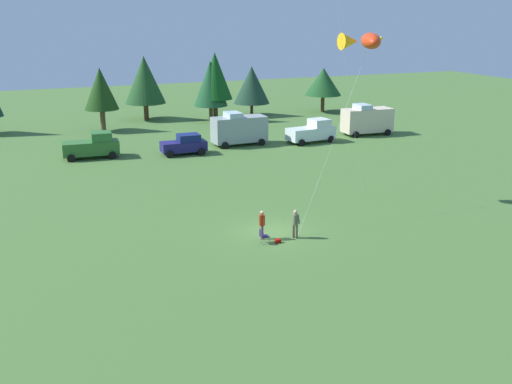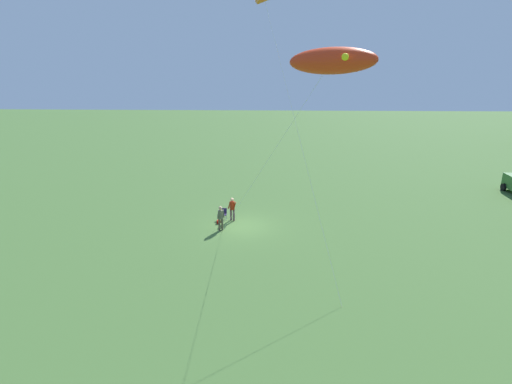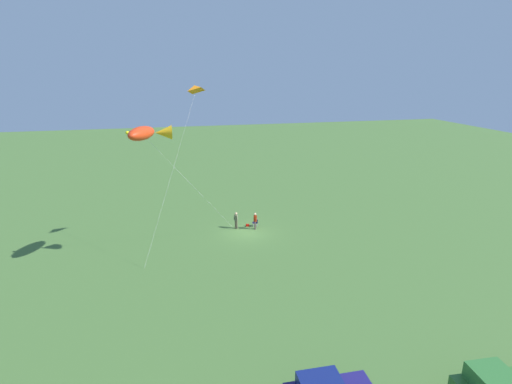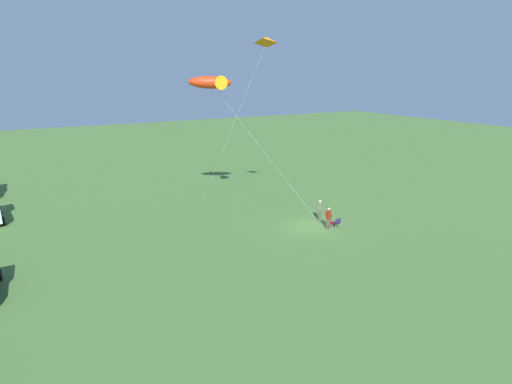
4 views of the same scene
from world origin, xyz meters
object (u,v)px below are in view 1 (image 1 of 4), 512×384
at_px(person_kite_flyer, 295,222).
at_px(van_camper_beige, 367,120).
at_px(car_navy_hatch, 185,144).
at_px(kite_large_fish, 366,41).
at_px(folding_chair, 263,235).
at_px(person_spectator, 262,222).
at_px(truck_green_flatbed, 93,146).
at_px(truck_white_pickup, 312,132).
at_px(van_motorhome_grey, 239,129).
at_px(backpack_on_grass, 278,241).

height_order(person_kite_flyer, van_camper_beige, van_camper_beige).
distance_m(car_navy_hatch, kite_large_fish, 21.88).
height_order(person_kite_flyer, folding_chair, person_kite_flyer).
relative_size(person_kite_flyer, car_navy_hatch, 0.41).
bearing_deg(person_spectator, person_kite_flyer, -3.93).
height_order(truck_green_flatbed, van_camper_beige, van_camper_beige).
xyz_separation_m(car_navy_hatch, van_camper_beige, (20.93, 1.63, 0.69)).
distance_m(folding_chair, car_navy_hatch, 23.76).
distance_m(person_kite_flyer, truck_white_pickup, 27.53).
bearing_deg(folding_chair, van_camper_beige, 47.93).
relative_size(car_navy_hatch, kite_large_fish, 0.37).
height_order(folding_chair, van_camper_beige, van_camper_beige).
bearing_deg(van_camper_beige, person_spectator, 49.76).
distance_m(folding_chair, truck_green_flatbed, 26.26).
bearing_deg(person_spectator, van_camper_beige, 61.60).
xyz_separation_m(truck_green_flatbed, van_motorhome_grey, (14.37, 0.09, 0.54)).
relative_size(truck_green_flatbed, car_navy_hatch, 1.20).
height_order(person_kite_flyer, car_navy_hatch, car_navy_hatch).
relative_size(van_motorhome_grey, kite_large_fish, 0.47).
bearing_deg(folding_chair, backpack_on_grass, -16.18).
distance_m(van_camper_beige, kite_large_fish, 25.15).
bearing_deg(backpack_on_grass, kite_large_fish, 33.89).
xyz_separation_m(person_spectator, car_navy_hatch, (1.83, 22.98, -0.07)).
bearing_deg(kite_large_fish, backpack_on_grass, -146.11).
xyz_separation_m(backpack_on_grass, van_motorhome_grey, (7.42, 25.87, 1.53)).
xyz_separation_m(truck_white_pickup, van_camper_beige, (7.32, 1.28, 0.54)).
bearing_deg(truck_green_flatbed, van_motorhome_grey, 3.71).
distance_m(folding_chair, van_motorhome_grey, 26.95).
bearing_deg(car_navy_hatch, backpack_on_grass, -91.58).
bearing_deg(backpack_on_grass, truck_white_pickup, 58.54).
bearing_deg(van_camper_beige, backpack_on_grass, 51.59).
relative_size(backpack_on_grass, truck_green_flatbed, 0.06).
bearing_deg(van_motorhome_grey, truck_white_pickup, 166.78).
height_order(person_spectator, car_navy_hatch, car_navy_hatch).
distance_m(folding_chair, van_camper_beige, 34.20).
height_order(car_navy_hatch, van_motorhome_grey, van_motorhome_grey).
relative_size(person_spectator, kite_large_fish, 0.15).
xyz_separation_m(backpack_on_grass, truck_green_flatbed, (-6.95, 25.78, 0.99)).
bearing_deg(car_navy_hatch, person_kite_flyer, -88.58).
xyz_separation_m(folding_chair, van_camper_beige, (22.99, 25.30, 1.16)).
height_order(person_kite_flyer, van_motorhome_grey, van_motorhome_grey).
bearing_deg(person_kite_flyer, van_camper_beige, 19.69).
distance_m(truck_green_flatbed, van_motorhome_grey, 14.38).
bearing_deg(van_motorhome_grey, truck_green_flatbed, -0.59).
xyz_separation_m(folding_chair, backpack_on_grass, (0.83, -0.25, -0.38)).
height_order(person_spectator, van_motorhome_grey, van_motorhome_grey).
xyz_separation_m(backpack_on_grass, kite_large_fish, (9.15, 6.14, 10.85)).
bearing_deg(van_camper_beige, kite_large_fish, 58.68).
xyz_separation_m(van_motorhome_grey, kite_large_fish, (1.73, -19.73, 9.32)).
distance_m(person_kite_flyer, backpack_on_grass, 1.58).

